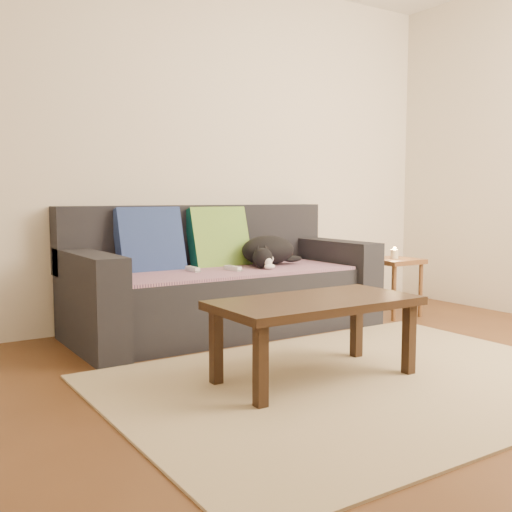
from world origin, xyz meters
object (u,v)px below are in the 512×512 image
at_px(wii_remote_b, 233,268).
at_px(wii_remote_a, 193,269).
at_px(sofa, 221,286).
at_px(side_table, 394,269).
at_px(cat, 268,251).
at_px(coffee_table, 315,309).

bearing_deg(wii_remote_b, wii_remote_a, 59.61).
distance_m(sofa, side_table, 1.42).
height_order(sofa, wii_remote_b, sofa).
relative_size(cat, wii_remote_a, 3.27).
distance_m(cat, wii_remote_a, 0.62).
relative_size(sofa, coffee_table, 2.00).
height_order(cat, wii_remote_a, cat).
relative_size(sofa, cat, 4.28).
xyz_separation_m(cat, wii_remote_a, (-0.62, -0.02, -0.09)).
bearing_deg(side_table, coffee_table, -147.95).
bearing_deg(coffee_table, wii_remote_a, 94.07).
bearing_deg(wii_remote_b, side_table, -101.43).
height_order(side_table, coffee_table, side_table).
distance_m(cat, side_table, 1.07).
height_order(wii_remote_a, coffee_table, wii_remote_a).
bearing_deg(wii_remote_b, sofa, -10.78).
bearing_deg(sofa, wii_remote_a, -163.93).
distance_m(side_table, coffee_table, 1.84).
distance_m(cat, coffee_table, 1.34).
bearing_deg(cat, wii_remote_a, 170.24).
bearing_deg(sofa, coffee_table, -97.74).
relative_size(sofa, wii_remote_a, 14.00).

